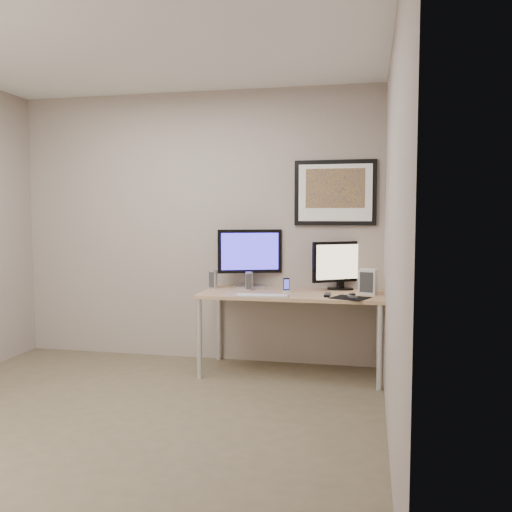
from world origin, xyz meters
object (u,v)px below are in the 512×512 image
(desk, at_px, (292,300))
(phone_dock, at_px, (286,285))
(speaker_left, at_px, (214,279))
(framed_art, at_px, (335,193))
(monitor_tv, at_px, (341,264))
(keyboard, at_px, (262,295))
(monitor_large, at_px, (250,256))
(fan_unit, at_px, (368,282))
(speaker_right, at_px, (249,281))

(desk, xyz_separation_m, phone_dock, (-0.05, 0.03, 0.13))
(speaker_left, bearing_deg, desk, 13.58)
(phone_dock, bearing_deg, speaker_left, 152.09)
(framed_art, height_order, phone_dock, framed_art)
(monitor_tv, bearing_deg, phone_dock, 175.15)
(phone_dock, bearing_deg, keyboard, -137.89)
(desk, distance_m, monitor_large, 0.62)
(monitor_tv, xyz_separation_m, speaker_left, (-1.17, -0.15, -0.15))
(monitor_tv, relative_size, speaker_left, 2.92)
(speaker_left, xyz_separation_m, fan_unit, (1.42, -0.09, 0.03))
(phone_dock, distance_m, fan_unit, 0.71)
(monitor_large, xyz_separation_m, keyboard, (0.22, -0.52, -0.30))
(framed_art, distance_m, keyboard, 1.21)
(framed_art, distance_m, speaker_left, 1.38)
(keyboard, bearing_deg, phone_dock, 59.24)
(fan_unit, bearing_deg, monitor_tv, 150.90)
(monitor_tv, height_order, speaker_right, monitor_tv)
(monitor_tv, distance_m, keyboard, 0.86)
(monitor_large, bearing_deg, speaker_left, 179.78)
(desk, distance_m, speaker_left, 0.78)
(monitor_tv, height_order, keyboard, monitor_tv)
(speaker_left, bearing_deg, monitor_large, 42.90)
(monitor_tv, relative_size, phone_dock, 3.92)
(desk, relative_size, fan_unit, 7.23)
(framed_art, height_order, speaker_right, framed_art)
(keyboard, xyz_separation_m, fan_unit, (0.87, 0.31, 0.10))
(framed_art, height_order, fan_unit, framed_art)
(keyboard, bearing_deg, monitor_tv, 38.63)
(monitor_large, relative_size, monitor_tv, 1.18)
(framed_art, distance_m, phone_dock, 0.97)
(monitor_tv, bearing_deg, speaker_left, 154.29)
(framed_art, xyz_separation_m, monitor_tv, (0.06, -0.06, -0.65))
(desk, height_order, speaker_left, speaker_left)
(framed_art, bearing_deg, monitor_tv, -44.06)
(framed_art, bearing_deg, desk, -136.54)
(speaker_left, height_order, fan_unit, fan_unit)
(monitor_large, bearing_deg, monitor_tv, -17.90)
(speaker_right, distance_m, phone_dock, 0.36)
(fan_unit, bearing_deg, phone_dock, -164.68)
(desk, distance_m, monitor_tv, 0.58)
(keyboard, bearing_deg, monitor_large, 110.57)
(framed_art, height_order, keyboard, framed_art)
(desk, relative_size, speaker_left, 9.45)
(desk, bearing_deg, speaker_right, 168.84)
(desk, xyz_separation_m, speaker_left, (-0.76, 0.13, 0.15))
(desk, xyz_separation_m, framed_art, (0.35, 0.33, 0.96))
(speaker_left, height_order, keyboard, speaker_left)
(monitor_large, height_order, fan_unit, monitor_large)
(phone_dock, xyz_separation_m, fan_unit, (0.71, 0.01, 0.05))
(desk, relative_size, monitor_large, 2.76)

